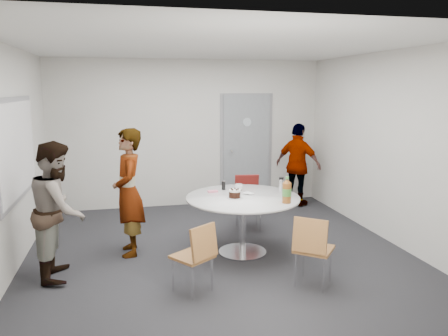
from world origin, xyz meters
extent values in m
plane|color=#242428|center=(0.00, 0.00, 0.00)|extent=(5.00, 5.00, 0.00)
plane|color=silver|center=(0.00, 0.00, 2.70)|extent=(5.00, 5.00, 0.00)
plane|color=silver|center=(0.00, 2.50, 1.35)|extent=(5.00, 0.00, 5.00)
plane|color=silver|center=(-2.50, 0.00, 1.35)|extent=(0.00, 5.00, 5.00)
plane|color=silver|center=(2.50, 0.00, 1.35)|extent=(0.00, 5.00, 5.00)
plane|color=silver|center=(0.00, -2.50, 1.35)|extent=(5.00, 0.00, 5.00)
cube|color=gray|center=(1.10, 2.47, 1.02)|extent=(0.90, 0.05, 2.05)
cube|color=gray|center=(1.10, 2.50, 1.02)|extent=(1.02, 0.04, 2.12)
cylinder|color=#B2BFC6|center=(1.10, 2.44, 1.55)|extent=(0.16, 0.01, 0.16)
cylinder|color=silver|center=(0.78, 2.41, 1.02)|extent=(0.04, 0.14, 0.04)
cube|color=gray|center=(-2.46, 0.20, 1.45)|extent=(0.03, 1.90, 1.25)
cube|color=white|center=(-2.44, 0.20, 1.45)|extent=(0.01, 1.78, 1.13)
cylinder|color=white|center=(0.32, -0.14, 0.76)|extent=(1.49, 1.49, 0.03)
cylinder|color=silver|center=(0.32, -0.14, 0.38)|extent=(0.09, 0.09, 0.73)
cylinder|color=silver|center=(0.32, -0.14, 0.01)|extent=(0.64, 0.64, 0.02)
cylinder|color=white|center=(0.19, -0.20, 0.78)|extent=(0.20, 0.20, 0.01)
cylinder|color=black|center=(0.19, -0.20, 0.83)|extent=(0.15, 0.15, 0.08)
cylinder|color=white|center=(0.19, -0.20, 0.88)|extent=(0.16, 0.16, 0.02)
cylinder|color=brown|center=(0.76, -0.57, 0.90)|extent=(0.11, 0.11, 0.25)
cylinder|color=#418435|center=(0.76, -0.57, 0.91)|extent=(0.11, 0.11, 0.09)
cone|color=brown|center=(0.76, -0.57, 1.06)|extent=(0.11, 0.11, 0.05)
cylinder|color=#4EA54A|center=(0.76, -0.57, 1.10)|extent=(0.04, 0.04, 0.03)
imported|color=white|center=(0.35, 0.22, 0.82)|extent=(0.16, 0.16, 0.09)
cylinder|color=black|center=(0.16, 0.31, 0.84)|extent=(0.05, 0.05, 0.12)
cylinder|color=silver|center=(0.91, 0.03, 0.86)|extent=(0.06, 0.06, 0.17)
cylinder|color=black|center=(0.91, 0.03, 0.96)|extent=(0.07, 0.07, 0.03)
cube|color=pink|center=(-0.02, 0.19, 0.79)|extent=(0.14, 0.09, 0.02)
ellipsoid|color=silver|center=(0.42, -0.04, 0.79)|extent=(0.19, 0.19, 0.03)
cube|color=brown|center=(-0.51, -1.10, 0.40)|extent=(0.52, 0.52, 0.03)
cube|color=brown|center=(-0.41, -1.25, 0.60)|extent=(0.33, 0.27, 0.35)
cylinder|color=silver|center=(-0.48, -0.89, 0.20)|extent=(0.02, 0.02, 0.40)
cylinder|color=silver|center=(-0.72, -1.07, 0.20)|extent=(0.02, 0.02, 0.40)
cylinder|color=silver|center=(-0.30, -1.14, 0.20)|extent=(0.02, 0.02, 0.40)
cylinder|color=silver|center=(-0.54, -1.31, 0.20)|extent=(0.02, 0.02, 0.40)
cube|color=brown|center=(0.83, -1.24, 0.42)|extent=(0.55, 0.55, 0.03)
cube|color=brown|center=(0.72, -1.38, 0.63)|extent=(0.34, 0.30, 0.37)
cylinder|color=silver|center=(1.06, -1.22, 0.21)|extent=(0.02, 0.02, 0.42)
cylinder|color=silver|center=(0.81, -1.02, 0.21)|extent=(0.02, 0.02, 0.42)
cylinder|color=silver|center=(0.86, -1.46, 0.21)|extent=(0.02, 0.02, 0.42)
cylinder|color=silver|center=(0.61, -1.26, 0.21)|extent=(0.02, 0.02, 0.42)
cube|color=maroon|center=(0.67, 0.82, 0.43)|extent=(0.44, 0.44, 0.03)
cube|color=maroon|center=(0.70, 1.01, 0.64)|extent=(0.39, 0.13, 0.38)
cylinder|color=silver|center=(0.49, 0.68, 0.21)|extent=(0.02, 0.02, 0.43)
cylinder|color=silver|center=(0.81, 0.65, 0.21)|extent=(0.02, 0.02, 0.43)
cylinder|color=silver|center=(0.53, 1.00, 0.21)|extent=(0.02, 0.02, 0.43)
cylinder|color=silver|center=(0.85, 0.96, 0.21)|extent=(0.02, 0.02, 0.43)
imported|color=#A5C6EA|center=(-1.15, 0.18, 0.84)|extent=(0.43, 0.63, 1.68)
imported|color=white|center=(-1.95, -0.35, 0.80)|extent=(0.61, 0.78, 1.59)
imported|color=black|center=(1.95, 1.95, 0.77)|extent=(0.87, 0.94, 1.55)
camera|label=1|loc=(-1.17, -5.51, 2.18)|focal=35.00mm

